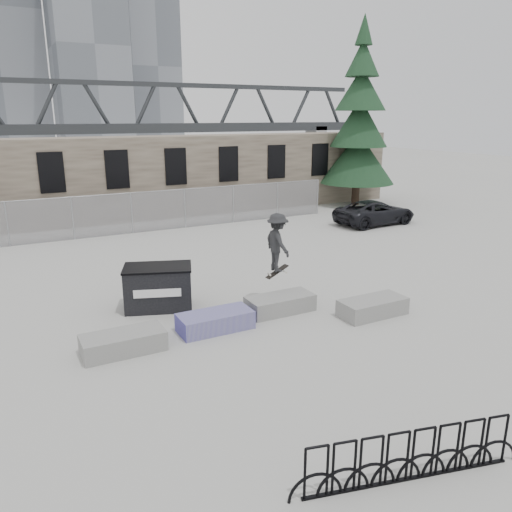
# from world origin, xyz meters

# --- Properties ---
(ground) EXTENTS (120.00, 120.00, 0.00)m
(ground) POSITION_xyz_m (0.00, 0.00, 0.00)
(ground) COLOR #A4A49F
(ground) RESTS_ON ground
(stone_wall) EXTENTS (36.00, 2.58, 4.50)m
(stone_wall) POSITION_xyz_m (0.00, 16.24, 2.26)
(stone_wall) COLOR brown
(stone_wall) RESTS_ON ground
(chainlink_fence) EXTENTS (22.06, 0.06, 2.02)m
(chainlink_fence) POSITION_xyz_m (-0.00, 12.50, 1.04)
(chainlink_fence) COLOR gray
(chainlink_fence) RESTS_ON ground
(planter_far_left) EXTENTS (2.00, 0.90, 0.49)m
(planter_far_left) POSITION_xyz_m (-3.50, -0.19, 0.27)
(planter_far_left) COLOR gray
(planter_far_left) RESTS_ON ground
(planter_center_left) EXTENTS (2.00, 0.90, 0.49)m
(planter_center_left) POSITION_xyz_m (-0.98, -0.03, 0.27)
(planter_center_left) COLOR #393399
(planter_center_left) RESTS_ON ground
(planter_center_right) EXTENTS (2.00, 0.90, 0.49)m
(planter_center_right) POSITION_xyz_m (1.23, 0.27, 0.27)
(planter_center_right) COLOR gray
(planter_center_right) RESTS_ON ground
(planter_offset) EXTENTS (2.00, 0.90, 0.49)m
(planter_offset) POSITION_xyz_m (3.47, -1.22, 0.27)
(planter_offset) COLOR gray
(planter_offset) RESTS_ON ground
(dumpster) EXTENTS (2.28, 1.82, 1.31)m
(dumpster) POSITION_xyz_m (-1.85, 2.24, 0.66)
(dumpster) COLOR black
(dumpster) RESTS_ON ground
(bike_rack) EXTENTS (3.94, 1.00, 0.90)m
(bike_rack) POSITION_xyz_m (-0.57, -6.81, 0.44)
(bike_rack) COLOR black
(bike_rack) RESTS_ON ground
(spruce_tree) EXTENTS (4.71, 4.71, 11.50)m
(spruce_tree) POSITION_xyz_m (15.03, 14.00, 4.80)
(spruce_tree) COLOR #38281E
(spruce_tree) RESTS_ON ground
(skyline_towers) EXTENTS (58.00, 28.00, 48.00)m
(skyline_towers) POSITION_xyz_m (-1.01, 93.81, 20.79)
(skyline_towers) COLOR slate
(skyline_towers) RESTS_ON ground
(truss_bridge) EXTENTS (70.00, 3.00, 9.80)m
(truss_bridge) POSITION_xyz_m (10.00, 55.00, 4.13)
(truss_bridge) COLOR #2D3033
(truss_bridge) RESTS_ON ground
(suv) EXTENTS (4.65, 2.30, 1.27)m
(suv) POSITION_xyz_m (12.01, 8.59, 0.63)
(suv) COLOR black
(suv) RESTS_ON ground
(skateboarder) EXTENTS (0.78, 1.16, 1.96)m
(skateboarder) POSITION_xyz_m (1.48, 0.90, 1.94)
(skateboarder) COLOR #242426
(skateboarder) RESTS_ON ground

